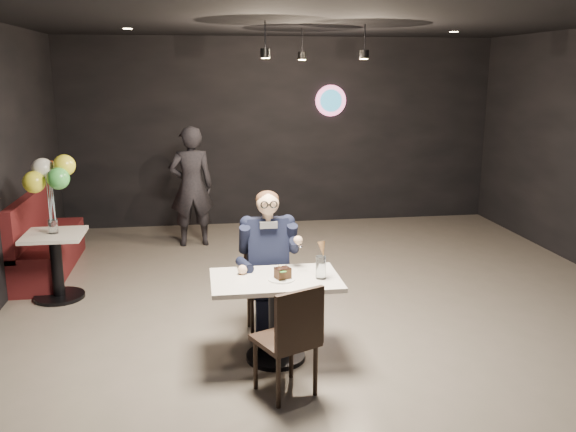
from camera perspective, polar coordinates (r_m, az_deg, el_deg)
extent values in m
plane|color=slate|center=(6.05, 5.49, -10.77)|extent=(9.00, 9.00, 0.00)
cube|color=black|center=(7.48, 2.16, 16.55)|extent=(1.40, 1.20, 0.36)
cube|color=white|center=(5.37, -1.18, -9.58)|extent=(1.10, 0.70, 0.75)
cube|color=black|center=(5.85, -1.89, -6.72)|extent=(0.42, 0.46, 0.92)
cube|color=black|center=(4.81, -0.27, -11.33)|extent=(0.57, 0.59, 0.92)
cube|color=black|center=(5.76, -1.90, -4.30)|extent=(0.60, 0.80, 1.44)
cylinder|color=white|center=(5.18, -0.61, -5.93)|extent=(0.23, 0.23, 0.01)
cube|color=black|center=(5.17, -0.49, -5.39)|extent=(0.15, 0.13, 0.09)
ellipsoid|color=#287C29|center=(5.10, -0.47, -5.23)|extent=(0.06, 0.04, 0.01)
cylinder|color=silver|center=(5.19, 3.10, -4.82)|extent=(0.09, 0.09, 0.20)
cone|color=tan|center=(5.19, 3.24, -3.12)|extent=(0.08, 0.08, 0.13)
cube|color=#450E17|center=(8.18, -21.52, -1.50)|extent=(0.50, 1.99, 0.99)
cube|color=white|center=(7.20, -20.82, -4.26)|extent=(0.63, 0.63, 0.79)
cylinder|color=silver|center=(7.09, -21.11, -0.93)|extent=(0.10, 0.10, 0.15)
cube|color=yellow|center=(7.00, -21.41, 2.46)|extent=(0.43, 0.43, 0.71)
imported|color=black|center=(8.81, -9.02, 2.74)|extent=(0.67, 0.47, 1.72)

